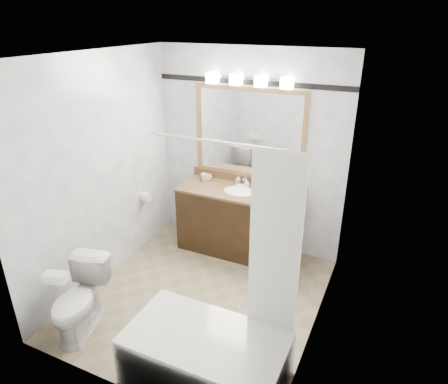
{
  "coord_description": "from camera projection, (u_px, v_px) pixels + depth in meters",
  "views": [
    {
      "loc": [
        1.7,
        -3.08,
        2.8
      ],
      "look_at": [
        0.1,
        0.35,
        1.12
      ],
      "focal_mm": 32.0,
      "sensor_mm": 36.0,
      "label": 1
    }
  ],
  "objects": [
    {
      "name": "vanity",
      "position": [
        239.0,
        221.0,
        5.0
      ],
      "size": [
        1.53,
        0.58,
        0.97
      ],
      "color": "black",
      "rests_on": "ground"
    },
    {
      "name": "tissue_box",
      "position": [
        55.0,
        277.0,
        3.42
      ],
      "size": [
        0.22,
        0.16,
        0.08
      ],
      "primitive_type": "cube",
      "rotation": [
        0.0,
        0.0,
        0.3
      ],
      "color": "white",
      "rests_on": "toilet"
    },
    {
      "name": "bathtub",
      "position": [
        210.0,
        351.0,
        3.27
      ],
      "size": [
        1.3,
        0.75,
        1.96
      ],
      "color": "white",
      "rests_on": "ground"
    },
    {
      "name": "toilet",
      "position": [
        79.0,
        300.0,
        3.75
      ],
      "size": [
        0.55,
        0.76,
        0.7
      ],
      "primitive_type": "imported",
      "rotation": [
        0.0,
        0.0,
        0.24
      ],
      "color": "white",
      "rests_on": "ground"
    },
    {
      "name": "accent_stripe",
      "position": [
        251.0,
        82.0,
        4.56
      ],
      "size": [
        2.4,
        0.01,
        0.06
      ],
      "primitive_type": "cube",
      "color": "black",
      "rests_on": "room"
    },
    {
      "name": "coffee_maker",
      "position": [
        276.0,
        185.0,
        4.55
      ],
      "size": [
        0.18,
        0.22,
        0.34
      ],
      "rotation": [
        0.0,
        0.0,
        0.08
      ],
      "color": "black",
      "rests_on": "vanity"
    },
    {
      "name": "tp_roll",
      "position": [
        146.0,
        197.0,
        5.05
      ],
      "size": [
        0.11,
        0.12,
        0.12
      ],
      "primitive_type": "cylinder",
      "rotation": [
        0.0,
        1.57,
        0.0
      ],
      "color": "white",
      "rests_on": "room"
    },
    {
      "name": "soap_bar",
      "position": [
        240.0,
        186.0,
        4.95
      ],
      "size": [
        0.1,
        0.08,
        0.03
      ],
      "primitive_type": "cube",
      "rotation": [
        0.0,
        0.0,
        0.26
      ],
      "color": "beige",
      "rests_on": "vanity"
    },
    {
      "name": "cup_right",
      "position": [
        205.0,
        177.0,
        5.13
      ],
      "size": [
        0.12,
        0.12,
        0.09
      ],
      "primitive_type": "imported",
      "rotation": [
        0.0,
        0.0,
        -0.33
      ],
      "color": "white",
      "rests_on": "vanity"
    },
    {
      "name": "mirror",
      "position": [
        249.0,
        133.0,
        4.8
      ],
      "size": [
        1.4,
        0.04,
        1.1
      ],
      "color": "#A57B4A",
      "rests_on": "room"
    },
    {
      "name": "cup_left",
      "position": [
        208.0,
        177.0,
        5.15
      ],
      "size": [
        0.11,
        0.11,
        0.07
      ],
      "primitive_type": "imported",
      "rotation": [
        0.0,
        0.0,
        0.2
      ],
      "color": "white",
      "rests_on": "vanity"
    },
    {
      "name": "vanity_light_bar",
      "position": [
        248.0,
        80.0,
        4.49
      ],
      "size": [
        1.02,
        0.14,
        0.12
      ],
      "color": "silver",
      "rests_on": "room"
    },
    {
      "name": "soap_bottle_b",
      "position": [
        247.0,
        183.0,
        4.94
      ],
      "size": [
        0.09,
        0.09,
        0.09
      ],
      "primitive_type": "imported",
      "rotation": [
        0.0,
        0.0,
        -0.32
      ],
      "color": "white",
      "rests_on": "vanity"
    },
    {
      "name": "room",
      "position": [
        199.0,
        192.0,
        3.83
      ],
      "size": [
        2.42,
        2.62,
        2.52
      ],
      "color": "gray",
      "rests_on": "ground"
    },
    {
      "name": "soap_bottle_a",
      "position": [
        238.0,
        180.0,
        5.04
      ],
      "size": [
        0.05,
        0.05,
        0.09
      ],
      "primitive_type": "imported",
      "rotation": [
        0.0,
        0.0,
        -0.17
      ],
      "color": "white",
      "rests_on": "vanity"
    }
  ]
}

